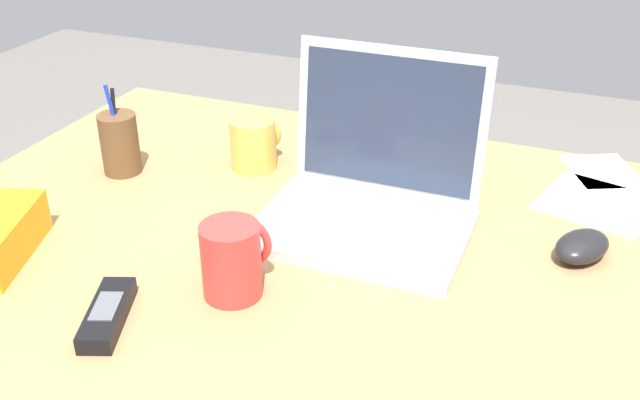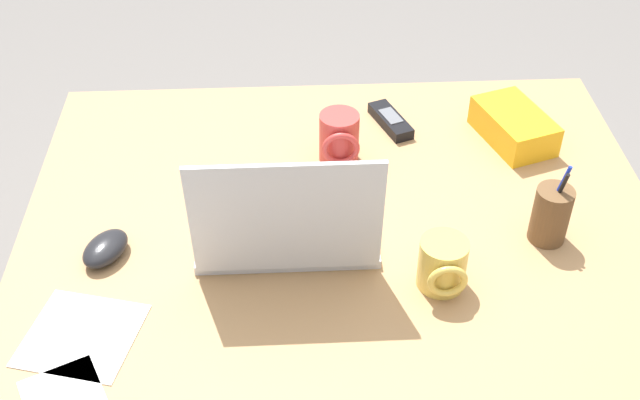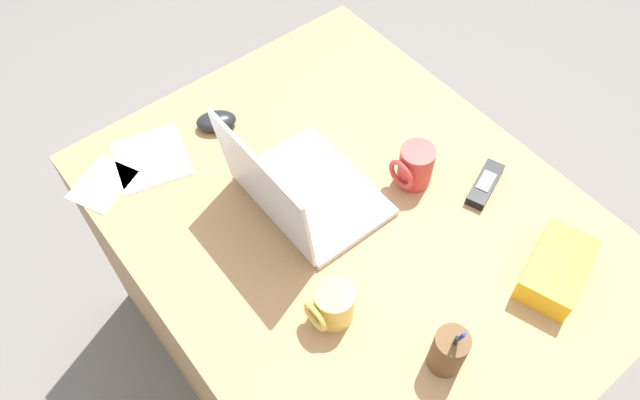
% 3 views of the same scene
% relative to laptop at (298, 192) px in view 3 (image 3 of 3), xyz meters
% --- Properties ---
extents(ground_plane, '(6.00, 6.00, 0.00)m').
position_rel_laptop_xyz_m(ground_plane, '(-0.11, -0.08, -0.81)').
color(ground_plane, slate).
extents(desk, '(1.20, 0.94, 0.76)m').
position_rel_laptop_xyz_m(desk, '(-0.11, -0.08, -0.43)').
color(desk, '#A87C4F').
rests_on(desk, ground).
extents(laptop, '(0.33, 0.27, 0.26)m').
position_rel_laptop_xyz_m(laptop, '(0.00, 0.00, 0.00)').
color(laptop, silver).
rests_on(laptop, desk).
extents(computer_mouse, '(0.10, 0.12, 0.04)m').
position_rel_laptop_xyz_m(computer_mouse, '(0.32, 0.01, -0.03)').
color(computer_mouse, black).
rests_on(computer_mouse, desk).
extents(coffee_mug_white, '(0.08, 0.09, 0.11)m').
position_rel_laptop_xyz_m(coffee_mug_white, '(-0.11, -0.25, 0.00)').
color(coffee_mug_white, '#C63833').
rests_on(coffee_mug_white, desk).
extents(coffee_mug_tall, '(0.08, 0.09, 0.09)m').
position_rel_laptop_xyz_m(coffee_mug_tall, '(-0.26, 0.11, -0.01)').
color(coffee_mug_tall, '#E0BC4C').
rests_on(coffee_mug_tall, desk).
extents(cordless_phone, '(0.09, 0.14, 0.03)m').
position_rel_laptop_xyz_m(cordless_phone, '(-0.23, -0.37, -0.04)').
color(cordless_phone, black).
rests_on(cordless_phone, desk).
extents(pen_holder, '(0.07, 0.07, 0.16)m').
position_rel_laptop_xyz_m(pen_holder, '(-0.47, 0.00, 0.00)').
color(pen_holder, brown).
rests_on(pen_holder, desk).
extents(snack_bag, '(0.16, 0.21, 0.07)m').
position_rel_laptop_xyz_m(snack_bag, '(-0.48, -0.31, -0.02)').
color(snack_bag, '#F2AD19').
rests_on(snack_bag, desk).
extents(paper_note_near_laptop, '(0.21, 0.21, 0.00)m').
position_rel_laptop_xyz_m(paper_note_near_laptop, '(0.34, 0.20, -0.05)').
color(paper_note_near_laptop, white).
rests_on(paper_note_near_laptop, desk).
extents(paper_note_left, '(0.16, 0.17, 0.00)m').
position_rel_laptop_xyz_m(paper_note_left, '(0.34, 0.33, -0.05)').
color(paper_note_left, white).
rests_on(paper_note_left, desk).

